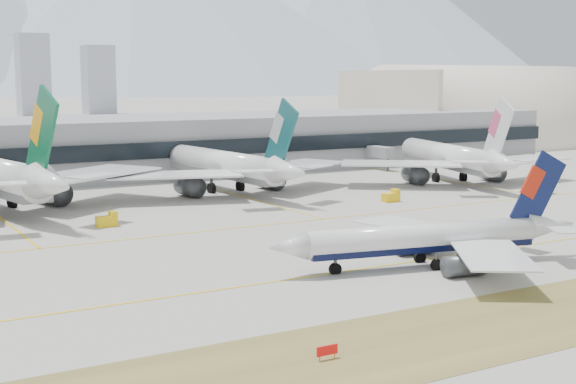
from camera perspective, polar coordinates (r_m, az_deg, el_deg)
ground at (r=112.09m, az=3.47°, el=-5.02°), size 3000.00×3000.00×0.00m
taxiing_airliner at (r=111.05m, az=10.32°, el=-3.29°), size 45.96×39.44×15.54m
widebody_cathay at (r=179.48m, az=-4.28°, el=1.81°), size 61.03×59.86×21.81m
widebody_china_air at (r=200.98m, az=11.59°, el=2.35°), size 59.31×59.19×21.82m
terminal at (r=215.15m, az=-13.69°, el=3.11°), size 280.00×43.10×15.00m
hangar at (r=312.90m, az=13.46°, el=3.26°), size 91.00×60.00×60.00m
hold_sign_left at (r=74.38m, az=2.80°, el=-11.20°), size 2.20×0.15×1.35m
gse_b at (r=141.86m, az=-12.72°, el=-1.99°), size 3.55×2.00×2.60m
gse_c at (r=167.33m, az=7.36°, el=-0.33°), size 3.55×2.00×2.60m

